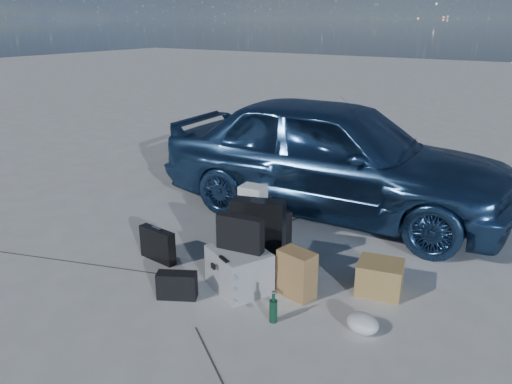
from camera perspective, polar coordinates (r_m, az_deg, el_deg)
ground at (r=4.95m, az=-3.54°, el=-10.28°), size 60.00×60.00×0.00m
car at (r=6.53m, az=8.82°, el=4.12°), size 4.58×2.09×1.52m
pelican_case at (r=4.76m, az=-1.95°, el=-8.82°), size 0.69×0.64×0.40m
laptop_bag at (r=4.61m, az=-1.82°, el=-4.74°), size 0.46×0.18×0.33m
briefcase at (r=5.40m, az=-11.19°, el=-5.93°), size 0.46×0.14×0.35m
suitcase_left at (r=5.15m, az=0.26°, el=-4.67°), size 0.58×0.35×0.70m
suitcase_right at (r=5.49m, az=-0.33°, el=-4.07°), size 0.45×0.19×0.53m
white_carton at (r=5.37m, az=-0.36°, el=-0.35°), size 0.28×0.23×0.21m
duffel_bag at (r=5.85m, az=0.38°, el=-3.35°), size 0.82×0.53×0.38m
flat_box_white at (r=5.77m, az=0.40°, el=-1.30°), size 0.48×0.43×0.07m
flat_box_black at (r=5.75m, az=0.22°, el=-0.70°), size 0.31×0.24×0.06m
kraft_bag at (r=4.65m, az=4.67°, el=-9.30°), size 0.37×0.27×0.45m
cardboard_box at (r=4.86m, az=13.95°, el=-9.44°), size 0.47×0.43×0.30m
plastic_bag at (r=4.31m, az=12.09°, el=-14.46°), size 0.35×0.32×0.15m
messenger_bag at (r=4.70m, az=-9.02°, el=-10.50°), size 0.38×0.29×0.25m
green_bottle at (r=4.31m, az=2.00°, el=-13.04°), size 0.09×0.09×0.28m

